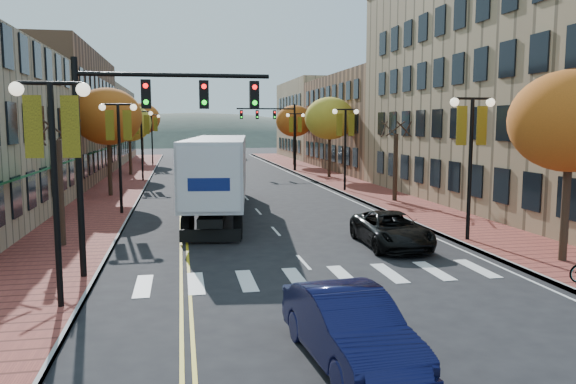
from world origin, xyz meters
TOP-DOWN VIEW (x-y plane):
  - ground at (0.00, 0.00)m, footprint 200.00×200.00m
  - sidewalk_left at (-9.00, 32.50)m, footprint 4.00×85.00m
  - sidewalk_right at (9.00, 32.50)m, footprint 4.00×85.00m
  - building_left_mid at (-17.00, 36.00)m, footprint 12.00×24.00m
  - building_left_far at (-17.00, 61.00)m, footprint 12.00×26.00m
  - building_right_near at (18.50, 16.00)m, footprint 15.00×28.00m
  - building_right_mid at (18.50, 42.00)m, footprint 15.00×24.00m
  - building_right_far at (18.50, 64.00)m, footprint 15.00×20.00m
  - tree_left_a at (-9.00, 8.00)m, footprint 0.28×0.28m
  - tree_left_b at (-9.00, 24.00)m, footprint 4.48×4.48m
  - tree_left_c at (-9.00, 40.00)m, footprint 4.16×4.16m
  - tree_left_d at (-9.00, 58.00)m, footprint 4.61×4.61m
  - tree_right_a at (9.00, 2.00)m, footprint 4.16×4.16m
  - tree_right_b at (9.00, 18.00)m, footprint 0.28×0.28m
  - tree_right_c at (9.00, 34.00)m, footprint 4.48×4.48m
  - tree_right_d at (9.00, 50.00)m, footprint 4.35×4.35m
  - lamp_left_a at (-7.50, 0.00)m, footprint 1.96×0.36m
  - lamp_left_b at (-7.50, 16.00)m, footprint 1.96×0.36m
  - lamp_left_c at (-7.50, 34.00)m, footprint 1.96×0.36m
  - lamp_left_d at (-7.50, 52.00)m, footprint 1.96×0.36m
  - lamp_right_a at (7.50, 6.00)m, footprint 1.96×0.36m
  - lamp_right_b at (7.50, 24.00)m, footprint 1.96×0.36m
  - lamp_right_c at (7.50, 42.00)m, footprint 1.96×0.36m
  - traffic_mast_near at (-5.48, 3.00)m, footprint 6.10×0.35m
  - traffic_mast_far at (5.48, 42.00)m, footprint 6.10×0.34m
  - semi_truck at (-2.18, 15.55)m, footprint 4.74×17.17m
  - navy_sedan at (-0.91, -4.54)m, footprint 2.06×4.81m
  - black_suv at (4.07, 5.91)m, footprint 2.47×5.09m
  - car_far_white at (-2.30, 49.68)m, footprint 1.82×4.52m
  - car_far_silver at (3.62, 62.77)m, footprint 2.46×4.94m
  - car_far_oncoming at (3.69, 63.96)m, footprint 1.47×4.05m

SIDE VIEW (x-z plane):
  - ground at x=0.00m, z-range 0.00..0.00m
  - sidewalk_left at x=-9.00m, z-range 0.00..0.15m
  - sidewalk_right at x=9.00m, z-range 0.00..0.15m
  - car_far_oncoming at x=3.69m, z-range 0.00..1.33m
  - car_far_silver at x=3.62m, z-range 0.00..1.38m
  - black_suv at x=4.07m, z-range 0.00..1.40m
  - navy_sedan at x=-0.91m, z-range 0.00..1.54m
  - car_far_white at x=-2.30m, z-range 0.00..1.54m
  - tree_left_a at x=-9.00m, z-range 0.15..4.35m
  - tree_right_b at x=9.00m, z-range 0.15..4.35m
  - semi_truck at x=-2.18m, z-range 0.36..4.60m
  - lamp_left_a at x=-7.50m, z-range 1.27..7.32m
  - lamp_left_b at x=-7.50m, z-range 1.27..7.32m
  - lamp_left_c at x=-7.50m, z-range 1.27..7.32m
  - lamp_left_d at x=-7.50m, z-range 1.27..7.32m
  - lamp_right_a at x=7.50m, z-range 1.27..7.32m
  - lamp_right_b at x=7.50m, z-range 1.27..7.32m
  - lamp_right_c at x=7.50m, z-range 1.27..7.32m
  - building_left_far at x=-17.00m, z-range 0.00..9.50m
  - traffic_mast_near at x=-5.48m, z-range 1.42..8.42m
  - traffic_mast_far at x=5.48m, z-range 1.42..8.42m
  - building_right_mid at x=18.50m, z-range 0.00..10.00m
  - tree_left_c at x=-9.00m, z-range 1.71..8.40m
  - tree_right_a at x=9.00m, z-range 1.71..8.40m
  - tree_right_d at x=9.00m, z-range 1.79..8.79m
  - tree_left_b at x=-9.00m, z-range 1.84..9.05m
  - tree_right_c at x=9.00m, z-range 1.84..9.05m
  - building_left_mid at x=-17.00m, z-range 0.00..11.00m
  - building_right_far at x=18.50m, z-range 0.00..11.00m
  - tree_left_d at x=-9.00m, z-range 1.89..9.31m
  - building_right_near at x=18.50m, z-range 0.00..15.00m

